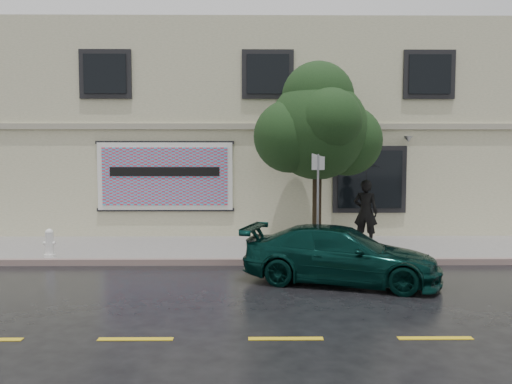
{
  "coord_description": "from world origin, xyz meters",
  "views": [
    {
      "loc": [
        -0.5,
        -10.63,
        2.67
      ],
      "look_at": [
        -0.39,
        2.2,
        1.75
      ],
      "focal_mm": 35.0,
      "sensor_mm": 36.0,
      "label": 1
    }
  ],
  "objects_px": {
    "car": "(340,255)",
    "street_tree": "(318,130)",
    "fire_hydrant": "(50,243)",
    "pedestrian": "(366,212)"
  },
  "relations": [
    {
      "from": "pedestrian",
      "to": "street_tree",
      "type": "xyz_separation_m",
      "value": [
        -1.46,
        -0.44,
        2.3
      ]
    },
    {
      "from": "street_tree",
      "to": "pedestrian",
      "type": "bearing_deg",
      "value": 16.74
    },
    {
      "from": "street_tree",
      "to": "fire_hydrant",
      "type": "distance_m",
      "value": 7.57
    },
    {
      "from": "pedestrian",
      "to": "street_tree",
      "type": "distance_m",
      "value": 2.76
    },
    {
      "from": "pedestrian",
      "to": "fire_hydrant",
      "type": "bearing_deg",
      "value": 35.58
    },
    {
      "from": "car",
      "to": "pedestrian",
      "type": "relative_size",
      "value": 2.2
    },
    {
      "from": "car",
      "to": "street_tree",
      "type": "bearing_deg",
      "value": 18.39
    },
    {
      "from": "street_tree",
      "to": "fire_hydrant",
      "type": "relative_size",
      "value": 6.49
    },
    {
      "from": "pedestrian",
      "to": "fire_hydrant",
      "type": "distance_m",
      "value": 8.53
    },
    {
      "from": "car",
      "to": "fire_hydrant",
      "type": "relative_size",
      "value": 5.75
    }
  ]
}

